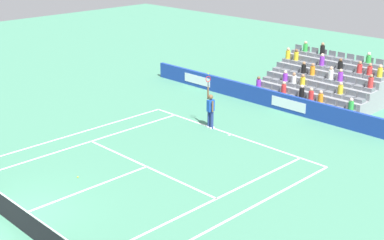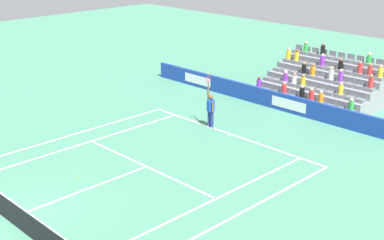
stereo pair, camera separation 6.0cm
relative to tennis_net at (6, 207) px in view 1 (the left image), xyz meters
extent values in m
plane|color=#47896B|center=(0.00, 0.00, -0.49)|extent=(80.00, 80.00, 0.00)
cube|color=white|center=(0.00, -11.89, -0.49)|extent=(10.97, 0.10, 0.01)
cube|color=white|center=(0.00, -6.40, -0.49)|extent=(8.23, 0.10, 0.01)
cube|color=white|center=(0.00, -3.20, -0.49)|extent=(0.10, 6.40, 0.01)
cube|color=white|center=(4.12, -5.95, -0.49)|extent=(0.10, 11.89, 0.01)
cube|color=white|center=(-4.12, -5.95, -0.49)|extent=(0.10, 11.89, 0.01)
cube|color=white|center=(5.49, -5.95, -0.49)|extent=(0.10, 11.89, 0.01)
cube|color=white|center=(-5.49, -5.95, -0.49)|extent=(0.10, 11.89, 0.01)
cube|color=white|center=(0.00, -11.79, -0.49)|extent=(0.10, 0.20, 0.01)
cube|color=#193899|center=(0.00, -16.72, 0.00)|extent=(21.29, 0.20, 0.99)
cube|color=white|center=(0.00, -16.61, 0.00)|extent=(2.27, 0.01, 0.55)
cube|color=white|center=(7.10, -16.61, 0.00)|extent=(2.27, 0.01, 0.55)
cube|color=black|center=(0.00, 0.00, -0.03)|extent=(11.77, 0.02, 0.92)
cube|color=white|center=(0.00, 0.00, 0.45)|extent=(11.77, 0.04, 0.04)
cylinder|color=navy|center=(1.25, -11.81, -0.04)|extent=(0.16, 0.16, 0.90)
cylinder|color=navy|center=(1.49, -11.84, -0.04)|extent=(0.16, 0.16, 0.90)
cube|color=white|center=(1.25, -11.81, -0.45)|extent=(0.15, 0.27, 0.08)
cube|color=white|center=(1.49, -11.84, -0.45)|extent=(0.15, 0.27, 0.08)
cube|color=#1947B2|center=(1.37, -11.83, 0.71)|extent=(0.26, 0.39, 0.60)
sphere|color=brown|center=(1.37, -11.83, 1.17)|extent=(0.24, 0.24, 0.24)
cylinder|color=brown|center=(1.59, -11.85, 1.32)|extent=(0.09, 0.09, 0.62)
cylinder|color=brown|center=(1.16, -11.75, 0.73)|extent=(0.09, 0.09, 0.56)
cylinder|color=black|center=(1.59, -11.85, 1.77)|extent=(0.04, 0.04, 0.28)
torus|color=red|center=(1.59, -11.85, 2.05)|extent=(0.07, 0.31, 0.31)
sphere|color=#D1E533|center=(1.59, -11.85, 2.33)|extent=(0.07, 0.07, 0.07)
cube|color=gray|center=(0.00, -17.80, -0.28)|extent=(6.82, 0.95, 0.42)
cube|color=slate|center=(-3.10, -17.80, 0.03)|extent=(0.48, 0.44, 0.20)
cube|color=slate|center=(-3.10, -18.00, 0.28)|extent=(0.48, 0.04, 0.30)
cube|color=slate|center=(-2.48, -17.80, 0.03)|extent=(0.48, 0.44, 0.20)
cube|color=slate|center=(-2.48, -18.00, 0.28)|extent=(0.48, 0.04, 0.30)
cube|color=slate|center=(-1.86, -17.80, 0.03)|extent=(0.48, 0.44, 0.20)
cube|color=slate|center=(-1.86, -18.00, 0.28)|extent=(0.48, 0.04, 0.30)
cube|color=slate|center=(-1.24, -17.80, 0.03)|extent=(0.48, 0.44, 0.20)
cube|color=slate|center=(-1.24, -18.00, 0.28)|extent=(0.48, 0.04, 0.30)
cube|color=slate|center=(-0.62, -17.80, 0.03)|extent=(0.48, 0.44, 0.20)
cube|color=slate|center=(-0.62, -18.00, 0.28)|extent=(0.48, 0.04, 0.30)
cube|color=slate|center=(0.00, -17.80, 0.03)|extent=(0.48, 0.44, 0.20)
cube|color=slate|center=(0.00, -18.00, 0.28)|extent=(0.48, 0.04, 0.30)
cube|color=slate|center=(0.62, -17.80, 0.03)|extent=(0.48, 0.44, 0.20)
cube|color=slate|center=(0.62, -18.00, 0.28)|extent=(0.48, 0.04, 0.30)
cube|color=slate|center=(1.24, -17.80, 0.03)|extent=(0.48, 0.44, 0.20)
cube|color=slate|center=(1.24, -18.00, 0.28)|extent=(0.48, 0.04, 0.30)
cube|color=slate|center=(1.86, -17.80, 0.03)|extent=(0.48, 0.44, 0.20)
cube|color=slate|center=(1.86, -18.00, 0.28)|extent=(0.48, 0.04, 0.30)
cube|color=slate|center=(2.48, -17.80, 0.03)|extent=(0.48, 0.44, 0.20)
cube|color=slate|center=(2.48, -18.00, 0.28)|extent=(0.48, 0.04, 0.30)
cube|color=slate|center=(3.10, -17.80, 0.03)|extent=(0.48, 0.44, 0.20)
cube|color=slate|center=(3.10, -18.00, 0.28)|extent=(0.48, 0.04, 0.30)
cube|color=gray|center=(0.00, -18.75, -0.07)|extent=(6.82, 0.95, 0.84)
cube|color=slate|center=(-3.10, -18.75, 0.45)|extent=(0.48, 0.44, 0.20)
cube|color=slate|center=(-3.10, -18.95, 0.70)|extent=(0.48, 0.04, 0.30)
cube|color=slate|center=(-2.48, -18.75, 0.45)|extent=(0.48, 0.44, 0.20)
cube|color=slate|center=(-2.48, -18.95, 0.70)|extent=(0.48, 0.04, 0.30)
cube|color=slate|center=(-1.86, -18.75, 0.45)|extent=(0.48, 0.44, 0.20)
cube|color=slate|center=(-1.86, -18.95, 0.70)|extent=(0.48, 0.04, 0.30)
cube|color=slate|center=(-1.24, -18.75, 0.45)|extent=(0.48, 0.44, 0.20)
cube|color=slate|center=(-1.24, -18.95, 0.70)|extent=(0.48, 0.04, 0.30)
cube|color=slate|center=(-0.62, -18.75, 0.45)|extent=(0.48, 0.44, 0.20)
cube|color=slate|center=(-0.62, -18.95, 0.70)|extent=(0.48, 0.04, 0.30)
cube|color=slate|center=(0.00, -18.75, 0.45)|extent=(0.48, 0.44, 0.20)
cube|color=slate|center=(0.00, -18.95, 0.70)|extent=(0.48, 0.04, 0.30)
cube|color=slate|center=(0.62, -18.75, 0.45)|extent=(0.48, 0.44, 0.20)
cube|color=slate|center=(0.62, -18.95, 0.70)|extent=(0.48, 0.04, 0.30)
cube|color=slate|center=(1.24, -18.75, 0.45)|extent=(0.48, 0.44, 0.20)
cube|color=slate|center=(1.24, -18.95, 0.70)|extent=(0.48, 0.04, 0.30)
cube|color=slate|center=(1.86, -18.75, 0.45)|extent=(0.48, 0.44, 0.20)
cube|color=slate|center=(1.86, -18.95, 0.70)|extent=(0.48, 0.04, 0.30)
cube|color=slate|center=(2.48, -18.75, 0.45)|extent=(0.48, 0.44, 0.20)
cube|color=slate|center=(2.48, -18.95, 0.70)|extent=(0.48, 0.04, 0.30)
cube|color=slate|center=(3.10, -18.75, 0.45)|extent=(0.48, 0.44, 0.20)
cube|color=slate|center=(3.10, -18.95, 0.70)|extent=(0.48, 0.04, 0.30)
cube|color=gray|center=(0.00, -19.70, 0.14)|extent=(6.82, 0.95, 1.26)
cube|color=slate|center=(-3.10, -19.70, 0.87)|extent=(0.48, 0.44, 0.20)
cube|color=slate|center=(-3.10, -19.90, 1.12)|extent=(0.48, 0.04, 0.30)
cube|color=slate|center=(-2.48, -19.70, 0.87)|extent=(0.48, 0.44, 0.20)
cube|color=slate|center=(-2.48, -19.90, 1.12)|extent=(0.48, 0.04, 0.30)
cube|color=slate|center=(-1.86, -19.70, 0.87)|extent=(0.48, 0.44, 0.20)
cube|color=slate|center=(-1.86, -19.90, 1.12)|extent=(0.48, 0.04, 0.30)
cube|color=slate|center=(-1.24, -19.70, 0.87)|extent=(0.48, 0.44, 0.20)
cube|color=slate|center=(-1.24, -19.90, 1.12)|extent=(0.48, 0.04, 0.30)
cube|color=slate|center=(-0.62, -19.70, 0.87)|extent=(0.48, 0.44, 0.20)
cube|color=slate|center=(-0.62, -19.90, 1.12)|extent=(0.48, 0.04, 0.30)
cube|color=slate|center=(0.00, -19.70, 0.87)|extent=(0.48, 0.44, 0.20)
cube|color=slate|center=(0.00, -19.90, 1.12)|extent=(0.48, 0.04, 0.30)
cube|color=slate|center=(0.62, -19.70, 0.87)|extent=(0.48, 0.44, 0.20)
cube|color=slate|center=(0.62, -19.90, 1.12)|extent=(0.48, 0.04, 0.30)
cube|color=slate|center=(1.24, -19.70, 0.87)|extent=(0.48, 0.44, 0.20)
cube|color=slate|center=(1.24, -19.90, 1.12)|extent=(0.48, 0.04, 0.30)
cube|color=slate|center=(1.86, -19.70, 0.87)|extent=(0.48, 0.44, 0.20)
cube|color=slate|center=(1.86, -19.90, 1.12)|extent=(0.48, 0.04, 0.30)
cube|color=slate|center=(2.48, -19.70, 0.87)|extent=(0.48, 0.44, 0.20)
cube|color=slate|center=(2.48, -19.90, 1.12)|extent=(0.48, 0.04, 0.30)
cube|color=slate|center=(3.10, -19.70, 0.87)|extent=(0.48, 0.44, 0.20)
cube|color=slate|center=(3.10, -19.90, 1.12)|extent=(0.48, 0.04, 0.30)
cube|color=gray|center=(0.00, -20.65, 0.35)|extent=(6.82, 0.95, 1.68)
cube|color=slate|center=(-3.10, -20.65, 1.29)|extent=(0.48, 0.44, 0.20)
cube|color=slate|center=(-3.10, -20.85, 1.54)|extent=(0.48, 0.04, 0.30)
cube|color=slate|center=(-2.48, -20.65, 1.29)|extent=(0.48, 0.44, 0.20)
cube|color=slate|center=(-2.48, -20.85, 1.54)|extent=(0.48, 0.04, 0.30)
cube|color=slate|center=(-1.86, -20.65, 1.29)|extent=(0.48, 0.44, 0.20)
cube|color=slate|center=(-1.86, -20.85, 1.54)|extent=(0.48, 0.04, 0.30)
cube|color=slate|center=(-1.24, -20.65, 1.29)|extent=(0.48, 0.44, 0.20)
cube|color=slate|center=(-1.24, -20.85, 1.54)|extent=(0.48, 0.04, 0.30)
cube|color=slate|center=(-0.62, -20.65, 1.29)|extent=(0.48, 0.44, 0.20)
cube|color=slate|center=(-0.62, -20.85, 1.54)|extent=(0.48, 0.04, 0.30)
cube|color=slate|center=(0.00, -20.65, 1.29)|extent=(0.48, 0.44, 0.20)
cube|color=slate|center=(0.00, -20.85, 1.54)|extent=(0.48, 0.04, 0.30)
cube|color=slate|center=(0.62, -20.65, 1.29)|extent=(0.48, 0.44, 0.20)
cube|color=slate|center=(0.62, -20.85, 1.54)|extent=(0.48, 0.04, 0.30)
cube|color=slate|center=(1.24, -20.65, 1.29)|extent=(0.48, 0.44, 0.20)
cube|color=slate|center=(1.24, -20.85, 1.54)|extent=(0.48, 0.04, 0.30)
cube|color=slate|center=(1.86, -20.65, 1.29)|extent=(0.48, 0.44, 0.20)
cube|color=slate|center=(1.86, -20.85, 1.54)|extent=(0.48, 0.04, 0.30)
cube|color=slate|center=(2.48, -20.65, 1.29)|extent=(0.48, 0.44, 0.20)
cube|color=slate|center=(2.48, -20.85, 1.54)|extent=(0.48, 0.04, 0.30)
cube|color=slate|center=(3.10, -20.65, 1.29)|extent=(0.48, 0.44, 0.20)
cube|color=slate|center=(3.10, -20.85, 1.54)|extent=(0.48, 0.04, 0.30)
cube|color=gray|center=(0.00, -21.60, 0.56)|extent=(6.82, 0.95, 2.10)
cube|color=slate|center=(-2.48, -21.60, 1.71)|extent=(0.48, 0.44, 0.20)
cube|color=slate|center=(-2.48, -21.80, 1.96)|extent=(0.48, 0.04, 0.30)
cube|color=slate|center=(-1.86, -21.60, 1.71)|extent=(0.48, 0.44, 0.20)
cube|color=slate|center=(-1.86, -21.80, 1.96)|extent=(0.48, 0.04, 0.30)
cube|color=slate|center=(-1.24, -21.60, 1.71)|extent=(0.48, 0.44, 0.20)
cube|color=slate|center=(-1.24, -21.80, 1.96)|extent=(0.48, 0.04, 0.30)
cube|color=slate|center=(-0.62, -21.60, 1.71)|extent=(0.48, 0.44, 0.20)
cube|color=slate|center=(-0.62, -21.80, 1.96)|extent=(0.48, 0.04, 0.30)
cube|color=slate|center=(0.00, -21.60, 1.71)|extent=(0.48, 0.44, 0.20)
cube|color=slate|center=(0.00, -21.80, 1.96)|extent=(0.48, 0.04, 0.30)
cube|color=slate|center=(0.62, -21.60, 1.71)|extent=(0.48, 0.44, 0.20)
cube|color=slate|center=(0.62, -21.80, 1.96)|extent=(0.48, 0.04, 0.30)
cube|color=slate|center=(1.24, -21.60, 1.71)|extent=(0.48, 0.44, 0.20)
cube|color=slate|center=(1.24, -21.80, 1.96)|extent=(0.48, 0.04, 0.30)
cube|color=slate|center=(1.86, -21.60, 1.71)|extent=(0.48, 0.44, 0.20)
cube|color=slate|center=(1.86, -21.80, 1.96)|extent=(0.48, 0.04, 0.30)
cube|color=slate|center=(2.48, -21.60, 1.71)|extent=(0.48, 0.44, 0.20)
cube|color=slate|center=(2.48, -21.80, 1.96)|extent=(0.48, 0.04, 0.30)
cube|color=slate|center=(3.10, -21.60, 1.71)|extent=(0.48, 0.44, 0.20)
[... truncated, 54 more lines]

